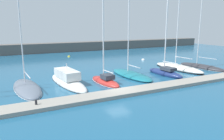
# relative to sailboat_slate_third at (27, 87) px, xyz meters

# --- Properties ---
(ground_plane) EXTENTS (120.00, 120.00, 0.00)m
(ground_plane) POSITION_rel_sailboat_slate_third_xyz_m (9.24, -5.45, -0.22)
(ground_plane) COLOR #1E567A
(dock_pier) EXTENTS (44.02, 2.29, 0.39)m
(dock_pier) POSITION_rel_sailboat_slate_third_xyz_m (9.24, -6.75, -0.03)
(dock_pier) COLOR gray
(dock_pier) RESTS_ON ground_plane
(breakwater_seawall) EXTENTS (108.00, 3.73, 2.57)m
(breakwater_seawall) POSITION_rel_sailboat_slate_third_xyz_m (9.24, 34.63, 1.06)
(breakwater_seawall) COLOR #5B5651
(breakwater_seawall) RESTS_ON ground_plane
(sailboat_slate_third) EXTENTS (3.33, 9.45, 18.89)m
(sailboat_slate_third) POSITION_rel_sailboat_slate_third_xyz_m (0.00, 0.00, 0.00)
(sailboat_slate_third) COLOR slate
(sailboat_slate_third) RESTS_ON ground_plane
(motorboat_white_fourth) EXTENTS (3.52, 10.31, 3.11)m
(motorboat_white_fourth) POSITION_rel_sailboat_slate_third_xyz_m (4.90, 0.15, 0.20)
(motorboat_white_fourth) COLOR white
(motorboat_white_fourth) RESTS_ON ground_plane
(sailboat_red_fifth) EXTENTS (2.46, 6.33, 12.59)m
(sailboat_red_fifth) POSITION_rel_sailboat_slate_third_xyz_m (9.36, -1.75, 0.12)
(sailboat_red_fifth) COLOR #B72D28
(sailboat_red_fifth) RESTS_ON ground_plane
(sailboat_teal_sixth) EXTENTS (3.31, 9.28, 17.69)m
(sailboat_teal_sixth) POSITION_rel_sailboat_slate_third_xyz_m (14.48, 0.16, 0.12)
(sailboat_teal_sixth) COLOR #19707F
(sailboat_teal_sixth) RESTS_ON ground_plane
(sailboat_navy_seventh) EXTENTS (2.32, 6.78, 13.25)m
(sailboat_navy_seventh) POSITION_rel_sailboat_slate_third_xyz_m (19.45, -1.57, 0.27)
(sailboat_navy_seventh) COLOR navy
(sailboat_navy_seventh) RESTS_ON ground_plane
(sailboat_ivory_eighth) EXTENTS (3.33, 10.32, 22.00)m
(sailboat_ivory_eighth) POSITION_rel_sailboat_slate_third_xyz_m (24.19, 0.66, 0.17)
(sailboat_ivory_eighth) COLOR silver
(sailboat_ivory_eighth) RESTS_ON ground_plane
(sailboat_charcoal_ninth) EXTENTS (3.13, 9.06, 16.28)m
(sailboat_charcoal_ninth) POSITION_rel_sailboat_slate_third_xyz_m (28.78, -0.24, 0.02)
(sailboat_charcoal_ninth) COLOR #2D2D33
(sailboat_charcoal_ninth) RESTS_ON ground_plane
(mooring_buoy_white) EXTENTS (0.72, 0.72, 0.72)m
(mooring_buoy_white) POSITION_rel_sailboat_slate_third_xyz_m (24.60, 11.46, -0.22)
(mooring_buoy_white) COLOR white
(mooring_buoy_white) RESTS_ON ground_plane
(mooring_buoy_yellow) EXTENTS (0.61, 0.61, 0.61)m
(mooring_buoy_yellow) POSITION_rel_sailboat_slate_third_xyz_m (11.74, 23.78, -0.22)
(mooring_buoy_yellow) COLOR yellow
(mooring_buoy_yellow) RESTS_ON ground_plane
(dock_bollard) EXTENTS (0.20, 0.20, 0.44)m
(dock_bollard) POSITION_rel_sailboat_slate_third_xyz_m (0.14, -6.75, 0.38)
(dock_bollard) COLOR black
(dock_bollard) RESTS_ON dock_pier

